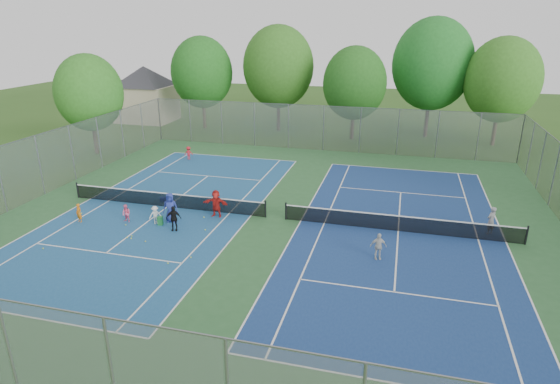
{
  "coord_description": "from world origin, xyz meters",
  "views": [
    {
      "loc": [
        6.7,
        -24.3,
        10.83
      ],
      "look_at": [
        0.0,
        1.0,
        1.3
      ],
      "focal_mm": 30.0,
      "sensor_mm": 36.0,
      "label": 1
    }
  ],
  "objects_px": {
    "ball_crate": "(163,199)",
    "ball_hopper": "(160,221)",
    "net_left": "(167,200)",
    "net_right": "(399,224)",
    "instructor": "(491,221)"
  },
  "relations": [
    {
      "from": "net_left",
      "to": "ball_hopper",
      "type": "distance_m",
      "value": 2.75
    },
    {
      "from": "net_left",
      "to": "instructor",
      "type": "distance_m",
      "value": 18.8
    },
    {
      "from": "net_left",
      "to": "ball_hopper",
      "type": "relative_size",
      "value": 25.17
    },
    {
      "from": "ball_crate",
      "to": "instructor",
      "type": "height_order",
      "value": "instructor"
    },
    {
      "from": "ball_crate",
      "to": "instructor",
      "type": "xyz_separation_m",
      "value": [
        19.51,
        0.09,
        0.65
      ]
    },
    {
      "from": "instructor",
      "to": "ball_crate",
      "type": "bearing_deg",
      "value": -43.32
    },
    {
      "from": "ball_crate",
      "to": "ball_hopper",
      "type": "relative_size",
      "value": 0.62
    },
    {
      "from": "net_left",
      "to": "ball_crate",
      "type": "bearing_deg",
      "value": 131.22
    },
    {
      "from": "net_right",
      "to": "ball_hopper",
      "type": "bearing_deg",
      "value": -168.85
    },
    {
      "from": "ball_crate",
      "to": "instructor",
      "type": "relative_size",
      "value": 0.2
    },
    {
      "from": "net_right",
      "to": "instructor",
      "type": "relative_size",
      "value": 8.17
    },
    {
      "from": "net_left",
      "to": "ball_crate",
      "type": "height_order",
      "value": "net_left"
    },
    {
      "from": "ball_hopper",
      "to": "net_right",
      "type": "bearing_deg",
      "value": 11.15
    },
    {
      "from": "ball_crate",
      "to": "instructor",
      "type": "distance_m",
      "value": 19.52
    },
    {
      "from": "ball_hopper",
      "to": "instructor",
      "type": "distance_m",
      "value": 18.19
    }
  ]
}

